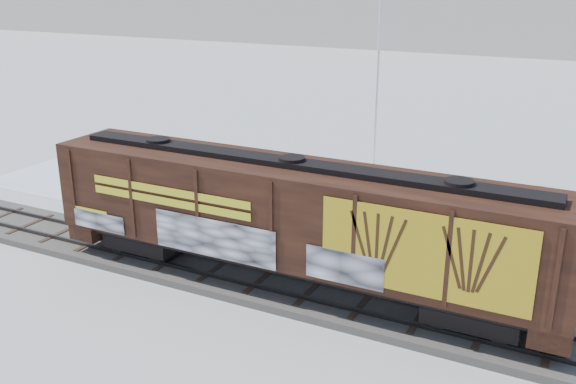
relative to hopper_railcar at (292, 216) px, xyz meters
The scene contains 8 objects.
ground 3.23m from the hopper_railcar, behind, with size 500.00×500.00×0.00m, color white.
rail_track 3.10m from the hopper_railcar, behind, with size 50.00×3.40×0.43m.
parking_strip 8.17m from the hopper_railcar, 99.33° to the left, with size 40.00×8.00×0.03m, color white.
hopper_railcar is the anchor object (origin of this frame).
flagpole 15.43m from the hopper_railcar, 98.39° to the left, with size 2.30×0.90×12.37m.
car_silver 11.97m from the hopper_railcar, 144.29° to the left, with size 1.62×4.03×1.37m, color #B9BBC1.
car_white 8.23m from the hopper_railcar, 100.31° to the left, with size 1.79×5.14×1.69m, color silver.
car_dark 7.15m from the hopper_railcar, 72.07° to the left, with size 1.80×4.44×1.29m, color black.
Camera 1 is at (10.61, -18.67, 11.02)m, focal length 40.00 mm.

